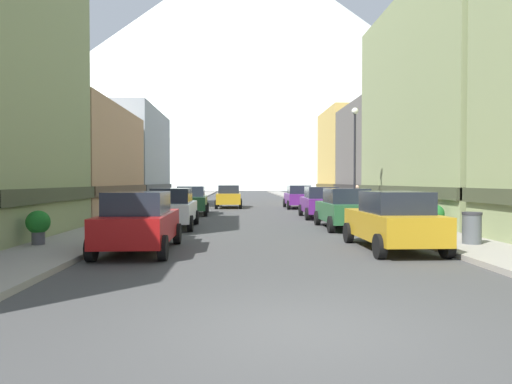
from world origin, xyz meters
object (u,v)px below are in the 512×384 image
Objects in this scene: car_left_2 at (192,200)px; potted_plant_0 at (38,224)px; car_left_1 at (173,208)px; pedestrian_0 at (357,200)px; trash_bin_right at (472,228)px; car_right_3 at (298,197)px; car_left_0 at (139,221)px; potted_plant_1 at (435,215)px; car_right_1 at (345,208)px; car_right_2 at (320,202)px; car_driving_0 at (229,196)px; car_right_0 at (393,220)px; streetlamp_right at (355,146)px.

potted_plant_0 is (-3.20, -14.76, -0.13)m from car_left_2.
pedestrian_0 is (10.05, 6.66, 0.04)m from car_left_1.
car_right_3 is at bearing 96.76° from trash_bin_right.
potted_plant_0 is at bearing -135.54° from pedestrian_0.
car_left_0 is at bearing -90.00° from car_left_2.
pedestrian_0 is (13.25, 13.00, 0.17)m from potted_plant_0.
potted_plant_1 is at bearing -79.55° from car_right_3.
car_left_0 is 7.00m from car_left_1.
car_right_1 is 6.02m from car_right_2.
car_right_0 is at bearing -76.71° from car_driving_0.
potted_plant_1 reaches higher than trash_bin_right.
car_left_0 is 23.08m from car_right_3.
car_right_0 reaches higher than potted_plant_0.
potted_plant_1 is (3.20, -7.94, -0.16)m from car_right_2.
streetlamp_right reaches higher than trash_bin_right.
streetlamp_right reaches higher than pedestrian_0.
car_left_1 is 11.10m from potted_plant_1.
car_right_2 is 15.94m from potted_plant_0.
car_right_3 is 5.52m from car_driving_0.
streetlamp_right is at bearing -107.20° from pedestrian_0.
streetlamp_right is (9.15, 3.75, 3.09)m from car_left_1.
car_left_0 reaches higher than trash_bin_right.
car_left_2 is at bearing 77.76° from potted_plant_0.
potted_plant_0 is 14.50m from potted_plant_1.
car_right_1 and car_right_2 have the same top height.
car_left_0 is 0.99× the size of car_left_2.
potted_plant_0 reaches higher than trash_bin_right.
car_left_2 is 9.92m from car_right_3.
potted_plant_1 is 0.17× the size of streetlamp_right.
car_driving_0 is (-5.40, 10.57, 0.00)m from car_right_2.
car_right_3 is (7.60, 14.80, 0.00)m from car_left_1.
car_right_2 is at bearing 58.47° from car_left_0.
car_right_2 is at bearing -62.95° from car_driving_0.
car_left_1 and car_driving_0 have the same top height.
car_left_0 and car_left_1 have the same top height.
car_left_2 is 18.21m from trash_bin_right.
car_right_2 is at bearing -90.01° from car_right_3.
car_left_1 is 1.00× the size of car_right_2.
car_left_0 and car_left_2 have the same top height.
pedestrian_0 reaches higher than trash_bin_right.
car_left_1 is 0.99× the size of car_left_2.
car_left_2 and car_right_3 have the same top height.
car_right_0 is 4.39× the size of potted_plant_1.
car_left_2 is 1.00× the size of car_right_2.
trash_bin_right is at bearing -70.67° from car_driving_0.
streetlamp_right is at bearing -82.01° from car_right_3.
car_right_1 is 0.99× the size of car_right_2.
car_left_1 is 12.06m from pedestrian_0.
car_left_1 is at bearing 146.55° from trash_bin_right.
pedestrian_0 is 0.29× the size of streetlamp_right.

